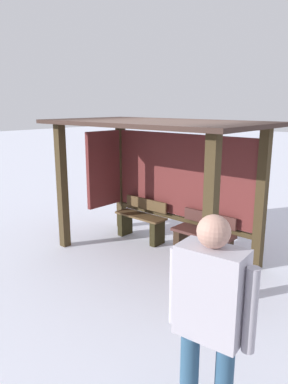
{
  "coord_description": "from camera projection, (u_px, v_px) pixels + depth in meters",
  "views": [
    {
      "loc": [
        3.66,
        -4.35,
        2.48
      ],
      "look_at": [
        0.16,
        -0.43,
        1.21
      ],
      "focal_mm": 33.81,
      "sensor_mm": 36.0,
      "label": 1
    }
  ],
  "objects": [
    {
      "name": "ground_plane",
      "position": [
        154.0,
        256.0,
        6.11
      ],
      "size": [
        60.0,
        60.0,
        0.0
      ],
      "primitive_type": "plane",
      "color": "white"
    },
    {
      "name": "bus_shelter",
      "position": [
        158.0,
        158.0,
        6.0
      ],
      "size": [
        3.51,
        1.96,
        2.24
      ],
      "color": "#3C2E1A",
      "rests_on": "ground"
    },
    {
      "name": "bench_left_inside",
      "position": [
        141.0,
        221.0,
        6.79
      ],
      "size": [
        1.02,
        0.35,
        0.76
      ],
      "color": "brown",
      "rests_on": "ground"
    },
    {
      "name": "person_walking",
      "position": [
        210.0,
        311.0,
        2.57
      ],
      "size": [
        0.67,
        0.33,
        1.77
      ],
      "color": "#B6B0BC",
      "rests_on": "ground"
    },
    {
      "name": "bench_center_inside",
      "position": [
        203.0,
        239.0,
        5.91
      ],
      "size": [
        1.02,
        0.4,
        0.76
      ],
      "color": "#482823",
      "rests_on": "ground"
    }
  ]
}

